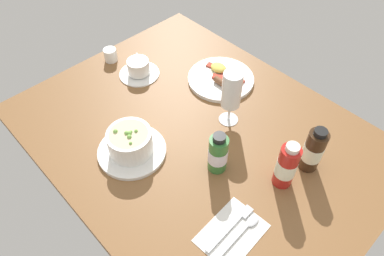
{
  "coord_description": "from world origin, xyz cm",
  "views": [
    {
      "loc": [
        49.97,
        -50.46,
        83.18
      ],
      "look_at": [
        0.6,
        -3.29,
        5.08
      ],
      "focal_mm": 33.04,
      "sensor_mm": 36.0,
      "label": 1
    }
  ],
  "objects_px": {
    "coffee_cup": "(139,68)",
    "creamer_jug": "(110,55)",
    "cutlery_setting": "(233,232)",
    "sauce_bottle_green": "(218,154)",
    "wine_glass": "(232,92)",
    "sauce_bottle_brown": "(313,150)",
    "sauce_bottle_red": "(286,166)",
    "porridge_bowl": "(131,144)",
    "breakfast_plate": "(221,78)"
  },
  "relations": [
    {
      "from": "porridge_bowl",
      "to": "coffee_cup",
      "type": "relative_size",
      "value": 1.4
    },
    {
      "from": "cutlery_setting",
      "to": "creamer_jug",
      "type": "relative_size",
      "value": 3.07
    },
    {
      "from": "sauce_bottle_green",
      "to": "sauce_bottle_red",
      "type": "distance_m",
      "value": 0.18
    },
    {
      "from": "cutlery_setting",
      "to": "sauce_bottle_green",
      "type": "bearing_deg",
      "value": 145.48
    },
    {
      "from": "creamer_jug",
      "to": "breakfast_plate",
      "type": "bearing_deg",
      "value": 30.54
    },
    {
      "from": "wine_glass",
      "to": "porridge_bowl",
      "type": "bearing_deg",
      "value": -109.53
    },
    {
      "from": "porridge_bowl",
      "to": "sauce_bottle_brown",
      "type": "relative_size",
      "value": 1.32
    },
    {
      "from": "sauce_bottle_red",
      "to": "breakfast_plate",
      "type": "bearing_deg",
      "value": 155.22
    },
    {
      "from": "sauce_bottle_brown",
      "to": "breakfast_plate",
      "type": "height_order",
      "value": "sauce_bottle_brown"
    },
    {
      "from": "porridge_bowl",
      "to": "cutlery_setting",
      "type": "bearing_deg",
      "value": 4.52
    },
    {
      "from": "creamer_jug",
      "to": "sauce_bottle_green",
      "type": "height_order",
      "value": "sauce_bottle_green"
    },
    {
      "from": "porridge_bowl",
      "to": "sauce_bottle_red",
      "type": "relative_size",
      "value": 1.28
    },
    {
      "from": "coffee_cup",
      "to": "creamer_jug",
      "type": "xyz_separation_m",
      "value": [
        -0.14,
        -0.03,
        -0.0
      ]
    },
    {
      "from": "creamer_jug",
      "to": "wine_glass",
      "type": "distance_m",
      "value": 0.53
    },
    {
      "from": "coffee_cup",
      "to": "wine_glass",
      "type": "relative_size",
      "value": 0.76
    },
    {
      "from": "cutlery_setting",
      "to": "creamer_jug",
      "type": "height_order",
      "value": "creamer_jug"
    },
    {
      "from": "sauce_bottle_brown",
      "to": "cutlery_setting",
      "type": "bearing_deg",
      "value": -92.01
    },
    {
      "from": "wine_glass",
      "to": "sauce_bottle_green",
      "type": "relative_size",
      "value": 1.36
    },
    {
      "from": "porridge_bowl",
      "to": "creamer_jug",
      "type": "height_order",
      "value": "porridge_bowl"
    },
    {
      "from": "cutlery_setting",
      "to": "sauce_bottle_red",
      "type": "distance_m",
      "value": 0.22
    },
    {
      "from": "sauce_bottle_red",
      "to": "cutlery_setting",
      "type": "bearing_deg",
      "value": -87.79
    },
    {
      "from": "cutlery_setting",
      "to": "porridge_bowl",
      "type": "bearing_deg",
      "value": -175.48
    },
    {
      "from": "porridge_bowl",
      "to": "sauce_bottle_brown",
      "type": "height_order",
      "value": "sauce_bottle_brown"
    },
    {
      "from": "cutlery_setting",
      "to": "sauce_bottle_red",
      "type": "height_order",
      "value": "sauce_bottle_red"
    },
    {
      "from": "wine_glass",
      "to": "coffee_cup",
      "type": "bearing_deg",
      "value": -169.72
    },
    {
      "from": "sauce_bottle_red",
      "to": "porridge_bowl",
      "type": "bearing_deg",
      "value": -147.02
    },
    {
      "from": "coffee_cup",
      "to": "sauce_bottle_red",
      "type": "bearing_deg",
      "value": 0.18
    },
    {
      "from": "wine_glass",
      "to": "sauce_bottle_red",
      "type": "distance_m",
      "value": 0.27
    },
    {
      "from": "sauce_bottle_green",
      "to": "sauce_bottle_brown",
      "type": "xyz_separation_m",
      "value": [
        0.18,
        0.19,
        0.01
      ]
    },
    {
      "from": "porridge_bowl",
      "to": "wine_glass",
      "type": "distance_m",
      "value": 0.33
    },
    {
      "from": "sauce_bottle_green",
      "to": "sauce_bottle_brown",
      "type": "height_order",
      "value": "sauce_bottle_brown"
    },
    {
      "from": "cutlery_setting",
      "to": "breakfast_plate",
      "type": "distance_m",
      "value": 0.57
    },
    {
      "from": "creamer_jug",
      "to": "wine_glass",
      "type": "xyz_separation_m",
      "value": [
        0.51,
        0.09,
        0.1
      ]
    },
    {
      "from": "cutlery_setting",
      "to": "wine_glass",
      "type": "bearing_deg",
      "value": 134.21
    },
    {
      "from": "wine_glass",
      "to": "breakfast_plate",
      "type": "height_order",
      "value": "wine_glass"
    },
    {
      "from": "sauce_bottle_green",
      "to": "wine_glass",
      "type": "bearing_deg",
      "value": 122.32
    },
    {
      "from": "wine_glass",
      "to": "sauce_bottle_red",
      "type": "height_order",
      "value": "wine_glass"
    },
    {
      "from": "sauce_bottle_brown",
      "to": "wine_glass",
      "type": "bearing_deg",
      "value": -173.76
    },
    {
      "from": "creamer_jug",
      "to": "sauce_bottle_brown",
      "type": "distance_m",
      "value": 0.8
    },
    {
      "from": "coffee_cup",
      "to": "creamer_jug",
      "type": "bearing_deg",
      "value": -169.61
    },
    {
      "from": "sauce_bottle_green",
      "to": "sauce_bottle_brown",
      "type": "relative_size",
      "value": 0.91
    },
    {
      "from": "coffee_cup",
      "to": "wine_glass",
      "type": "bearing_deg",
      "value": 10.28
    },
    {
      "from": "sauce_bottle_brown",
      "to": "creamer_jug",
      "type": "bearing_deg",
      "value": -171.11
    },
    {
      "from": "coffee_cup",
      "to": "wine_glass",
      "type": "xyz_separation_m",
      "value": [
        0.37,
        0.07,
        0.09
      ]
    },
    {
      "from": "sauce_bottle_brown",
      "to": "porridge_bowl",
      "type": "bearing_deg",
      "value": -139.06
    },
    {
      "from": "sauce_bottle_red",
      "to": "wine_glass",
      "type": "bearing_deg",
      "value": 165.69
    },
    {
      "from": "sauce_bottle_green",
      "to": "breakfast_plate",
      "type": "relative_size",
      "value": 0.59
    },
    {
      "from": "creamer_jug",
      "to": "breakfast_plate",
      "type": "relative_size",
      "value": 0.24
    },
    {
      "from": "wine_glass",
      "to": "creamer_jug",
      "type": "bearing_deg",
      "value": -169.69
    },
    {
      "from": "cutlery_setting",
      "to": "wine_glass",
      "type": "distance_m",
      "value": 0.4
    }
  ]
}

